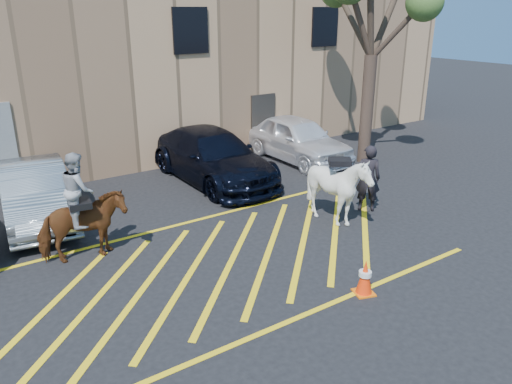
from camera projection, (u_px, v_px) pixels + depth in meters
ground at (224, 257)px, 11.32m from camera, size 90.00×90.00×0.00m
car_silver_sedan at (35, 192)px, 13.08m from camera, size 2.10×4.78×1.53m
car_blue_suv at (212, 156)px, 16.13m from camera, size 2.30×5.60×1.62m
car_white_suv at (297, 139)px, 18.28m from camera, size 1.95×4.77×1.62m
handler at (368, 178)px, 13.64m from camera, size 0.81×0.79×1.87m
warehouse at (62, 54)px, 19.32m from camera, size 32.42×10.20×7.30m
hatching_zone at (231, 262)px, 11.09m from camera, size 12.60×5.12×0.01m
mounted_bay at (81, 218)px, 10.88m from camera, size 1.98×1.11×2.48m
saddled_white at (338, 189)px, 12.79m from camera, size 2.25×2.29×1.89m
traffic_cone at (365, 277)px, 9.76m from camera, size 0.48×0.48×0.73m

